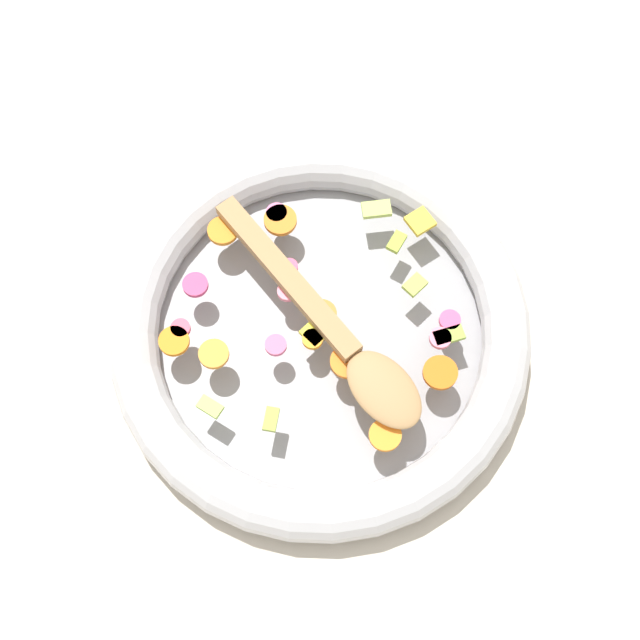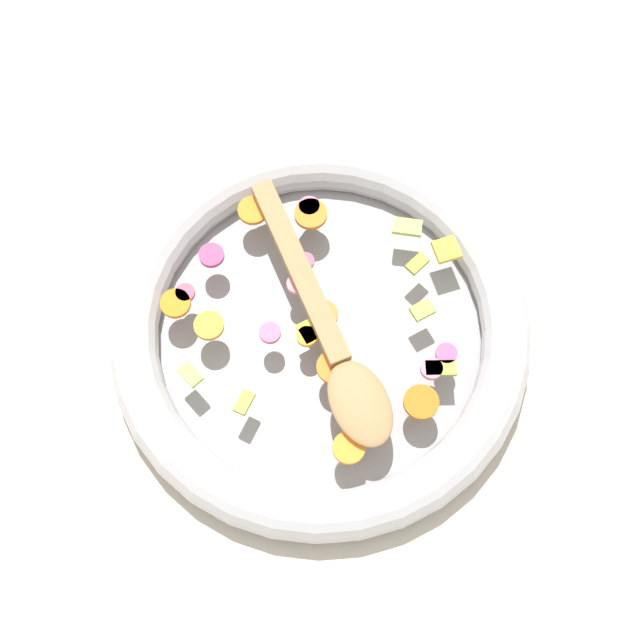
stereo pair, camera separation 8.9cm
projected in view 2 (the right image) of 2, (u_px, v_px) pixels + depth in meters
ground_plane at (320, 337)px, 0.94m from camera, size 4.00×4.00×0.00m
skillet at (320, 330)px, 0.92m from camera, size 0.43×0.43×0.05m
chopped_vegetables at (317, 311)px, 0.89m from camera, size 0.30×0.28×0.01m
wooden_spoon at (330, 338)px, 0.87m from camera, size 0.28×0.19×0.01m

